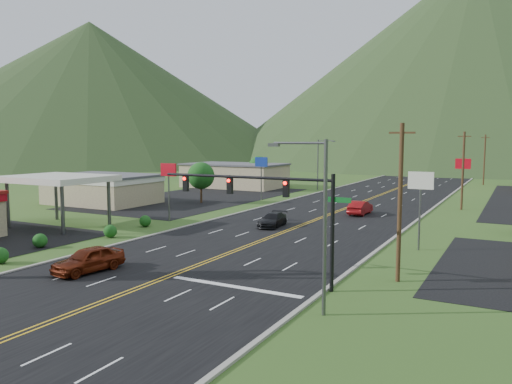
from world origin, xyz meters
The scene contains 23 objects.
ground centered at (0.00, 0.00, 0.00)m, with size 500.00×500.00×0.00m, color #294D1B.
road centered at (0.00, 0.00, 0.00)m, with size 20.00×460.00×0.04m, color black.
traffic_signal centered at (6.48, 14.00, 5.33)m, with size 13.10×0.43×7.00m.
streetlight_east centered at (11.18, 10.00, 5.18)m, with size 3.28×0.25×9.00m.
streetlight_west centered at (-11.68, 70.00, 5.18)m, with size 3.28×0.25×9.00m.
gas_canopy centered at (-22.00, 22.00, 4.87)m, with size 10.00×8.00×5.30m.
building_west_mid centered at (-32.00, 38.00, 2.27)m, with size 14.40×10.40×4.10m.
building_west_far centered at (-28.00, 68.00, 2.26)m, with size 18.40×11.40×4.50m.
pole_sign_west_a centered at (-14.00, 30.00, 5.05)m, with size 2.00×0.18×6.40m.
pole_sign_west_b centered at (-14.00, 52.00, 5.05)m, with size 2.00×0.18×6.40m.
pole_sign_east_a centered at (13.00, 28.00, 5.05)m, with size 2.00×0.18×6.40m.
pole_sign_east_b centered at (13.00, 60.00, 5.05)m, with size 2.00×0.18×6.40m.
tree_west_a centered at (-20.00, 45.00, 3.89)m, with size 3.84×3.84×5.82m.
tree_west_b centered at (-25.00, 72.00, 3.89)m, with size 3.84×3.84×5.82m.
utility_pole_a centered at (13.50, 18.00, 5.13)m, with size 1.60×0.28×10.00m.
utility_pole_b centered at (13.50, 55.00, 5.13)m, with size 1.60×0.28×10.00m.
utility_pole_c centered at (13.50, 95.00, 5.13)m, with size 1.60×0.28×10.00m.
utility_pole_d centered at (13.50, 135.00, 5.13)m, with size 1.60×0.28×10.00m.
mountain_n centered at (0.00, 220.00, 42.50)m, with size 220.00×220.00×85.00m, color #243C1B.
mountain_nw centered at (-148.49, 148.49, 30.00)m, with size 190.00×190.00×60.00m, color #243C1B.
car_red_near centered at (-5.48, 10.29, 0.86)m, with size 2.03×5.05×1.72m, color #661E0B.
car_dark_mid centered at (-2.33, 32.12, 0.70)m, with size 1.96×4.83×1.40m, color black.
car_red_far centered at (3.24, 44.64, 0.83)m, with size 1.75×5.02×1.65m, color maroon.
Camera 1 is at (20.13, -13.53, 8.97)m, focal length 35.00 mm.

